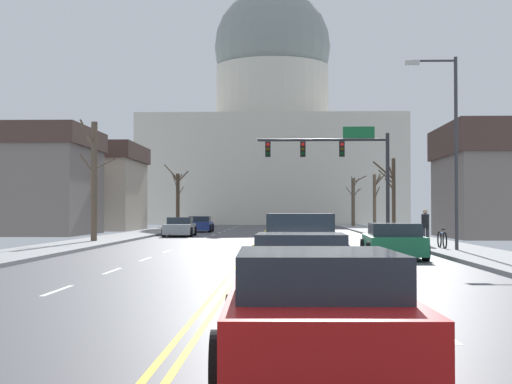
# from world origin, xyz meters

# --- Properties ---
(ground) EXTENTS (20.00, 180.00, 0.20)m
(ground) POSITION_xyz_m (0.00, -0.00, 0.02)
(ground) COLOR #48484D
(signal_gantry) EXTENTS (7.91, 0.41, 6.60)m
(signal_gantry) POSITION_xyz_m (4.75, 15.87, 4.89)
(signal_gantry) COLOR #28282D
(signal_gantry) RESTS_ON ground
(street_lamp_right) EXTENTS (2.06, 0.24, 7.69)m
(street_lamp_right) POSITION_xyz_m (7.94, 0.65, 4.68)
(street_lamp_right) COLOR #333338
(street_lamp_right) RESTS_ON ground
(capitol_building) EXTENTS (32.56, 23.31, 33.58)m
(capitol_building) POSITION_xyz_m (0.00, 70.82, 11.77)
(capitol_building) COLOR beige
(capitol_building) RESTS_ON ground
(sedan_near_00) EXTENTS (2.02, 4.23, 1.27)m
(sedan_near_00) POSITION_xyz_m (1.83, 11.05, 0.60)
(sedan_near_00) COLOR #6B6056
(sedan_near_00) RESTS_ON ground
(sedan_near_01) EXTENTS (2.16, 4.31, 1.20)m
(sedan_near_01) POSITION_xyz_m (1.73, 4.39, 0.56)
(sedan_near_01) COLOR silver
(sedan_near_01) RESTS_ON ground
(sedan_near_02) EXTENTS (2.23, 4.72, 1.25)m
(sedan_near_02) POSITION_xyz_m (5.22, -2.56, 0.60)
(sedan_near_02) COLOR #1E7247
(sedan_near_02) RESTS_ON ground
(pickup_truck_near_03) EXTENTS (2.28, 5.57, 1.62)m
(pickup_truck_near_03) POSITION_xyz_m (1.76, -9.64, 0.72)
(pickup_truck_near_03) COLOR silver
(pickup_truck_near_03) RESTS_ON ground
(sedan_near_04) EXTENTS (2.14, 4.38, 1.27)m
(sedan_near_04) POSITION_xyz_m (1.62, -15.46, 0.59)
(sedan_near_04) COLOR silver
(sedan_near_04) RESTS_ON ground
(sedan_near_05) EXTENTS (2.15, 4.67, 1.28)m
(sedan_near_05) POSITION_xyz_m (1.63, -21.55, 0.61)
(sedan_near_05) COLOR #B71414
(sedan_near_05) RESTS_ON ground
(sedan_oncoming_00) EXTENTS (2.04, 4.56, 1.25)m
(sedan_oncoming_00) POSITION_xyz_m (-5.44, 19.93, 0.58)
(sedan_oncoming_00) COLOR #9EA3A8
(sedan_oncoming_00) RESTS_ON ground
(sedan_oncoming_01) EXTENTS (2.12, 4.44, 1.23)m
(sedan_oncoming_01) POSITION_xyz_m (-5.24, 30.05, 0.58)
(sedan_oncoming_01) COLOR navy
(sedan_oncoming_01) RESTS_ON ground
(flank_building_00) EXTENTS (11.03, 9.85, 7.48)m
(flank_building_00) POSITION_xyz_m (-17.57, 22.87, 3.79)
(flank_building_00) COLOR slate
(flank_building_00) RESTS_ON ground
(flank_building_01) EXTENTS (13.20, 10.32, 7.39)m
(flank_building_01) POSITION_xyz_m (-17.62, 35.61, 3.74)
(flank_building_01) COLOR #B2A38E
(flank_building_01) RESTS_ON ground
(bare_tree_00) EXTENTS (1.96, 1.81, 5.01)m
(bare_tree_00) POSITION_xyz_m (8.37, 45.95, 2.69)
(bare_tree_00) COLOR brown
(bare_tree_00) RESTS_ON ground
(bare_tree_01) EXTENTS (2.38, 2.12, 5.94)m
(bare_tree_01) POSITION_xyz_m (-8.61, 41.80, 2.90)
(bare_tree_01) COLOR #4C3D2D
(bare_tree_01) RESTS_ON ground
(bare_tree_02) EXTENTS (1.40, 2.13, 4.91)m
(bare_tree_02) POSITION_xyz_m (8.38, 19.34, 2.83)
(bare_tree_02) COLOR #4C3D2D
(bare_tree_02) RESTS_ON ground
(bare_tree_03) EXTENTS (1.69, 1.97, 6.13)m
(bare_tree_03) POSITION_xyz_m (-8.42, 9.00, 3.32)
(bare_tree_03) COLOR brown
(bare_tree_03) RESTS_ON ground
(bare_tree_04) EXTENTS (1.03, 1.49, 4.62)m
(bare_tree_04) POSITION_xyz_m (8.96, 33.22, 2.62)
(bare_tree_04) COLOR brown
(bare_tree_04) RESTS_ON ground
(pedestrian_00) EXTENTS (0.35, 0.34, 1.62)m
(pedestrian_00) POSITION_xyz_m (7.60, 4.03, 1.04)
(pedestrian_00) COLOR #33333D
(pedestrian_00) RESTS_ON ground
(bicycle_parked) EXTENTS (0.12, 1.77, 0.85)m
(bicycle_parked) POSITION_xyz_m (7.93, 2.11, 0.49)
(bicycle_parked) COLOR black
(bicycle_parked) RESTS_ON ground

